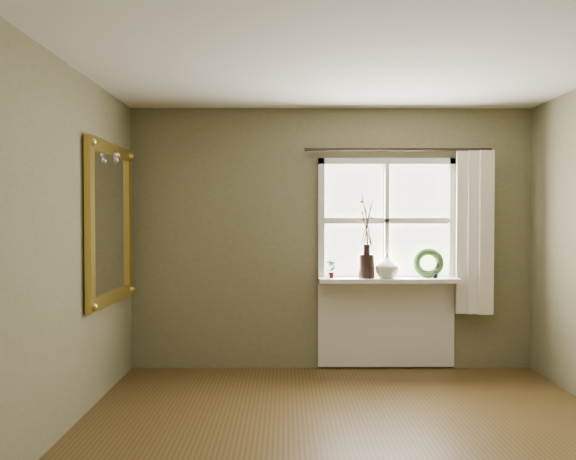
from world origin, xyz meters
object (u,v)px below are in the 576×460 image
(cream_vase, at_px, (387,265))
(wreath, at_px, (428,266))
(gilt_mirror, at_px, (111,223))
(dark_jug, at_px, (367,266))

(cream_vase, height_order, wreath, wreath)
(wreath, relative_size, gilt_mirror, 0.21)
(dark_jug, xyz_separation_m, gilt_mirror, (-2.30, -0.64, 0.43))
(cream_vase, height_order, gilt_mirror, gilt_mirror)
(cream_vase, relative_size, wreath, 0.83)
(dark_jug, height_order, wreath, wreath)
(dark_jug, relative_size, gilt_mirror, 0.17)
(dark_jug, xyz_separation_m, wreath, (0.61, 0.04, -0.00))
(cream_vase, bearing_deg, wreath, 5.53)
(cream_vase, distance_m, gilt_mirror, 2.62)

